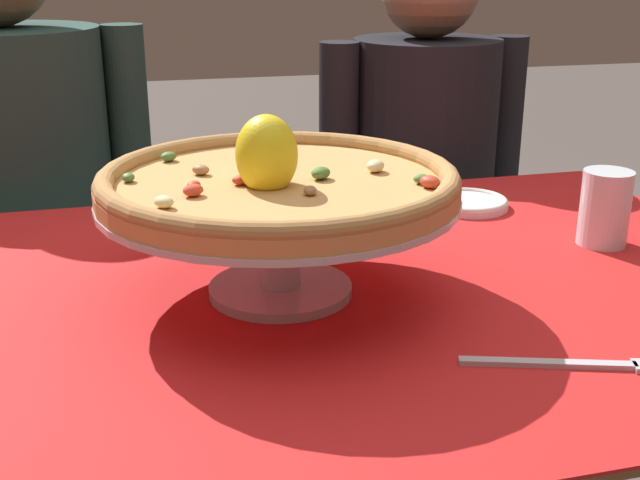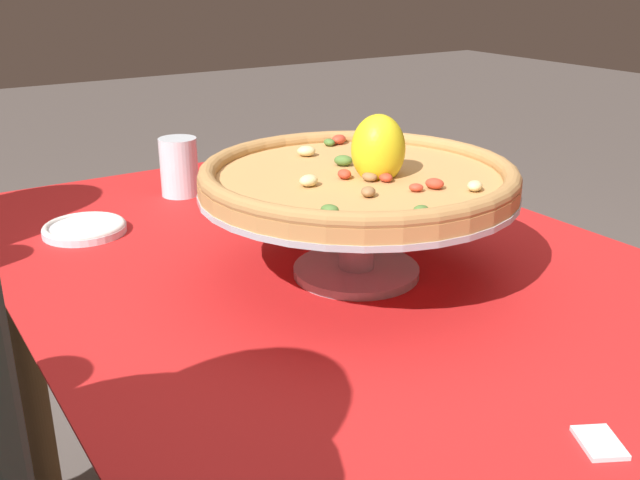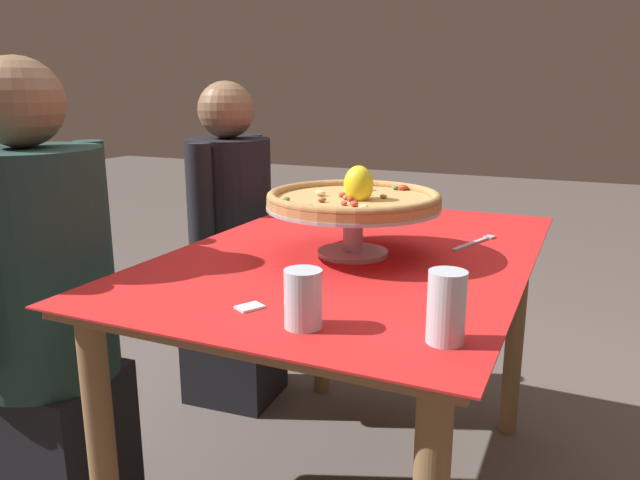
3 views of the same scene
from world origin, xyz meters
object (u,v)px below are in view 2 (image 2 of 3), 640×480
water_glass_side_right (179,171)px  side_plate (85,228)px  pizza (359,175)px  dinner_fork (392,197)px  pizza_stand (357,211)px  sugar_packet (600,443)px

water_glass_side_right → side_plate: size_ratio=0.82×
pizza → water_glass_side_right: 0.51m
pizza → dinner_fork: bearing=-45.9°
pizza_stand → sugar_packet: pizza_stand is taller
pizza → dinner_fork: pizza is taller
water_glass_side_right → side_plate: (-0.11, 0.22, -0.04)m
dinner_fork → pizza_stand: bearing=133.8°
pizza_stand → pizza: 0.05m
water_glass_side_right → dinner_fork: 0.41m
side_plate → dinner_fork: 0.56m
dinner_fork → pizza: bearing=134.1°
pizza → water_glass_side_right: bearing=7.1°
sugar_packet → water_glass_side_right: bearing=1.3°
pizza_stand → dinner_fork: (0.25, -0.26, -0.09)m
side_plate → pizza_stand: bearing=-143.9°
pizza_stand → dinner_fork: 0.38m
side_plate → sugar_packet: 0.86m
water_glass_side_right → side_plate: bearing=117.7°
pizza → side_plate: size_ratio=3.22×
water_glass_side_right → sugar_packet: (-0.94, -0.02, -0.04)m
dinner_fork → sugar_packet: 0.76m
pizza_stand → side_plate: bearing=36.1°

